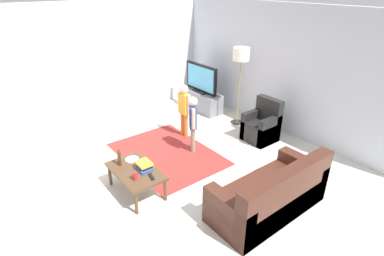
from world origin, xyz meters
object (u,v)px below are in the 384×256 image
at_px(bottle, 119,158).
at_px(tv_remote, 151,177).
at_px(armchair, 262,127).
at_px(child_center, 193,119).
at_px(tv, 201,79).
at_px(coffee_table, 136,173).
at_px(book_stack, 144,166).
at_px(couch, 272,197).
at_px(soda_can, 135,176).
at_px(plate, 132,159).
at_px(tv_stand, 202,101).
at_px(child_near_tv, 184,106).
at_px(floor_lamp, 241,58).

relative_size(bottle, tv_remote, 1.75).
relative_size(armchair, child_center, 0.79).
height_order(tv, child_center, tv).
bearing_deg(coffee_table, book_stack, 67.88).
bearing_deg(couch, soda_can, -134.46).
relative_size(armchair, plate, 4.09).
xyz_separation_m(tv_remote, plate, (-0.62, 0.00, -0.00)).
bearing_deg(armchair, child_center, -109.99).
bearing_deg(armchair, couch, -46.01).
bearing_deg(book_stack, child_center, 111.68).
xyz_separation_m(tv, couch, (3.68, -1.69, -0.56)).
distance_m(tv_stand, child_center, 2.19).
height_order(tv, armchair, tv).
bearing_deg(tv, tv_stand, 90.00).
bearing_deg(tv_stand, book_stack, -54.00).
xyz_separation_m(bottle, soda_can, (0.50, 0.00, -0.06)).
bearing_deg(bottle, child_near_tv, 114.19).
height_order(book_stack, bottle, bottle).
relative_size(child_near_tv, plate, 5.26).
relative_size(armchair, book_stack, 3.18).
height_order(floor_lamp, bottle, floor_lamp).
relative_size(tv_stand, book_stack, 4.25).
xyz_separation_m(tv_stand, soda_can, (2.28, -3.14, 0.24)).
bearing_deg(tv_stand, soda_can, -54.10).
xyz_separation_m(armchair, bottle, (-0.30, -3.10, 0.25)).
relative_size(floor_lamp, coffee_table, 1.78).
xyz_separation_m(book_stack, bottle, (-0.33, -0.24, 0.07)).
bearing_deg(soda_can, coffee_table, 151.39).
distance_m(armchair, bottle, 3.13).
bearing_deg(tv, child_near_tv, -52.92).
distance_m(child_near_tv, bottle, 2.09).
bearing_deg(couch, book_stack, -142.95).
xyz_separation_m(coffee_table, soda_can, (0.22, -0.12, 0.11)).
xyz_separation_m(child_center, soda_can, (0.73, -1.65, -0.20)).
bearing_deg(floor_lamp, tv, -171.45).
distance_m(tv_stand, child_near_tv, 1.61).
distance_m(child_center, tv_remote, 1.67).
relative_size(couch, child_near_tv, 1.56).
height_order(coffee_table, book_stack, book_stack).
bearing_deg(soda_can, bottle, 180.00).
height_order(couch, child_near_tv, child_near_tv).
bearing_deg(tv_stand, armchair, -1.09).
relative_size(child_center, bottle, 3.82).
relative_size(armchair, coffee_table, 0.90).
distance_m(couch, tv_remote, 1.79).
relative_size(book_stack, bottle, 0.95).
xyz_separation_m(tv_stand, child_near_tv, (0.92, -1.24, 0.45)).
xyz_separation_m(couch, book_stack, (-1.58, -1.19, 0.19)).
height_order(tv_remote, plate, plate).
distance_m(couch, book_stack, 1.99).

